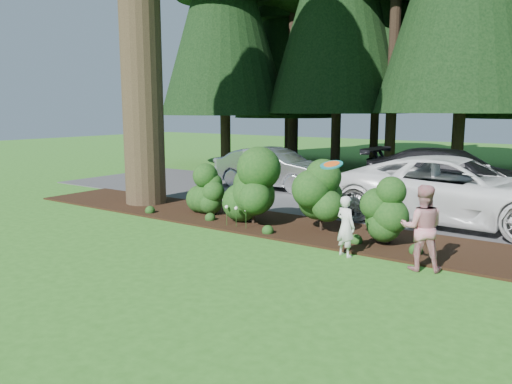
{
  "coord_description": "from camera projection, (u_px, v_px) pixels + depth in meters",
  "views": [
    {
      "loc": [
        7.04,
        -7.24,
        2.94
      ],
      "look_at": [
        1.38,
        0.85,
        1.3
      ],
      "focal_mm": 35.0,
      "sensor_mm": 36.0,
      "label": 1
    }
  ],
  "objects": [
    {
      "name": "ground",
      "position": [
        178.0,
        253.0,
        10.32
      ],
      "size": [
        80.0,
        80.0,
        0.0
      ],
      "primitive_type": "plane",
      "color": "#2C651C",
      "rests_on": "ground"
    },
    {
      "name": "mulch_bed",
      "position": [
        265.0,
        223.0,
        12.94
      ],
      "size": [
        16.0,
        2.5,
        0.05
      ],
      "primitive_type": "cube",
      "color": "black",
      "rests_on": "ground"
    },
    {
      "name": "driveway",
      "position": [
        337.0,
        199.0,
        16.38
      ],
      "size": [
        22.0,
        6.0,
        0.03
      ],
      "primitive_type": "cube",
      "color": "#38383A",
      "rests_on": "ground"
    },
    {
      "name": "shrub_row",
      "position": [
        289.0,
        197.0,
        12.29
      ],
      "size": [
        6.53,
        1.6,
        1.61
      ],
      "color": "#153D13",
      "rests_on": "ground"
    },
    {
      "name": "lily_cluster",
      "position": [
        236.0,
        209.0,
        12.35
      ],
      "size": [
        0.69,
        0.09,
        0.57
      ],
      "color": "#153D13",
      "rests_on": "ground"
    },
    {
      "name": "car_silver_wagon",
      "position": [
        273.0,
        168.0,
        18.47
      ],
      "size": [
        4.54,
        1.59,
        1.5
      ],
      "primitive_type": "imported",
      "rotation": [
        0.0,
        0.0,
        1.57
      ],
      "color": "#BCBBC1",
      "rests_on": "driveway"
    },
    {
      "name": "car_white_suv",
      "position": [
        456.0,
        191.0,
        12.74
      ],
      "size": [
        6.26,
        3.04,
        1.72
      ],
      "primitive_type": "imported",
      "rotation": [
        0.0,
        0.0,
        1.54
      ],
      "color": "white",
      "rests_on": "driveway"
    },
    {
      "name": "car_dark_suv",
      "position": [
        451.0,
        174.0,
        16.27
      ],
      "size": [
        5.67,
        2.37,
        1.64
      ],
      "primitive_type": "imported",
      "rotation": [
        0.0,
        0.0,
        1.56
      ],
      "color": "black",
      "rests_on": "driveway"
    },
    {
      "name": "child",
      "position": [
        346.0,
        226.0,
        10.02
      ],
      "size": [
        0.53,
        0.44,
        1.24
      ],
      "primitive_type": "imported",
      "rotation": [
        0.0,
        0.0,
        2.78
      ],
      "color": "silver",
      "rests_on": "ground"
    },
    {
      "name": "adult",
      "position": [
        422.0,
        228.0,
        9.14
      ],
      "size": [
        0.94,
        0.84,
        1.6
      ],
      "primitive_type": "imported",
      "rotation": [
        0.0,
        0.0,
        3.5
      ],
      "color": "#B01733",
      "rests_on": "ground"
    },
    {
      "name": "frisbee",
      "position": [
        332.0,
        165.0,
        10.08
      ],
      "size": [
        0.47,
        0.45,
        0.17
      ],
      "color": "#16767B",
      "rests_on": "ground"
    }
  ]
}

